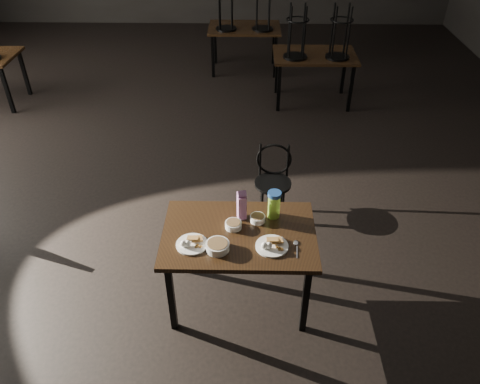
{
  "coord_description": "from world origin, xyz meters",
  "views": [
    {
      "loc": [
        0.69,
        -4.63,
        3.17
      ],
      "look_at": [
        0.63,
        -1.5,
        0.85
      ],
      "focal_mm": 35.0,
      "sensor_mm": 36.0,
      "label": 1
    }
  ],
  "objects_px": {
    "water_bottle": "(274,204)",
    "main_table": "(239,240)",
    "bentwood_chair": "(273,176)",
    "juice_carton": "(242,205)"
  },
  "relations": [
    {
      "from": "main_table",
      "to": "bentwood_chair",
      "type": "distance_m",
      "value": 1.25
    },
    {
      "from": "main_table",
      "to": "juice_carton",
      "type": "bearing_deg",
      "value": 84.67
    },
    {
      "from": "water_bottle",
      "to": "main_table",
      "type": "bearing_deg",
      "value": -142.88
    },
    {
      "from": "water_bottle",
      "to": "bentwood_chair",
      "type": "height_order",
      "value": "water_bottle"
    },
    {
      "from": "bentwood_chair",
      "to": "water_bottle",
      "type": "bearing_deg",
      "value": -89.71
    },
    {
      "from": "juice_carton",
      "to": "bentwood_chair",
      "type": "bearing_deg",
      "value": 73.06
    },
    {
      "from": "bentwood_chair",
      "to": "juice_carton",
      "type": "bearing_deg",
      "value": -103.86
    },
    {
      "from": "water_bottle",
      "to": "bentwood_chair",
      "type": "xyz_separation_m",
      "value": [
        0.05,
        0.98,
        -0.4
      ]
    },
    {
      "from": "main_table",
      "to": "juice_carton",
      "type": "relative_size",
      "value": 4.46
    },
    {
      "from": "main_table",
      "to": "water_bottle",
      "type": "distance_m",
      "value": 0.4
    }
  ]
}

